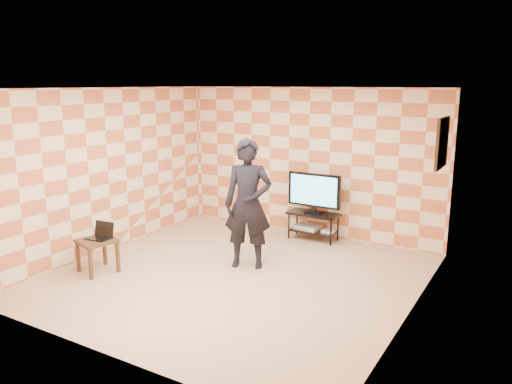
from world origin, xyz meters
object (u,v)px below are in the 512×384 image
tv_stand (313,220)px  person (248,204)px  side_table (97,245)px  tv (314,191)px

tv_stand → person: person is taller
tv_stand → side_table: 3.74m
side_table → person: (1.81, 1.35, 0.57)m
tv_stand → tv: bearing=-89.1°
tv → side_table: size_ratio=1.56×
tv → person: size_ratio=0.50×
tv_stand → tv: tv is taller
side_table → person: bearing=36.9°
tv_stand → person: bearing=-100.5°
tv_stand → side_table: same height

